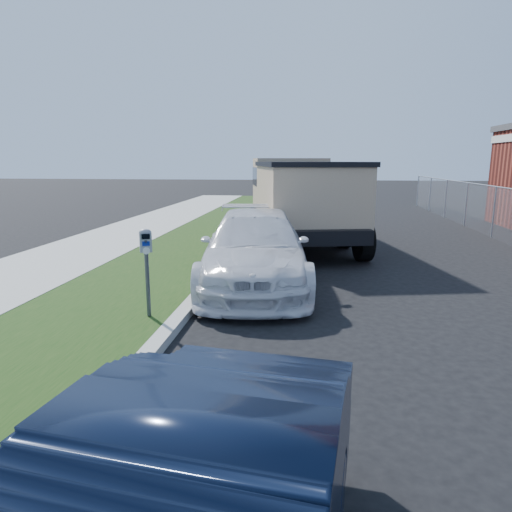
# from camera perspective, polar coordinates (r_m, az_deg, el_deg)

# --- Properties ---
(ground) EXTENTS (120.00, 120.00, 0.00)m
(ground) POSITION_cam_1_polar(r_m,az_deg,el_deg) (7.50, 9.87, -9.33)
(ground) COLOR black
(ground) RESTS_ON ground
(streetside) EXTENTS (6.12, 50.00, 0.15)m
(streetside) POSITION_cam_1_polar(r_m,az_deg,el_deg) (10.68, -22.12, -3.26)
(streetside) COLOR #98988F
(streetside) RESTS_ON ground
(parking_meter) EXTENTS (0.24, 0.20, 1.47)m
(parking_meter) POSITION_cam_1_polar(r_m,az_deg,el_deg) (7.64, -13.56, 0.30)
(parking_meter) COLOR #3F4247
(parking_meter) RESTS_ON ground
(white_wagon) EXTENTS (2.79, 5.69, 1.59)m
(white_wagon) POSITION_cam_1_polar(r_m,az_deg,el_deg) (10.03, -0.02, 0.96)
(white_wagon) COLOR silver
(white_wagon) RESTS_ON ground
(dump_truck) EXTENTS (4.05, 7.47, 2.78)m
(dump_truck) POSITION_cam_1_polar(r_m,az_deg,el_deg) (15.06, 5.49, 7.48)
(dump_truck) COLOR black
(dump_truck) RESTS_ON ground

